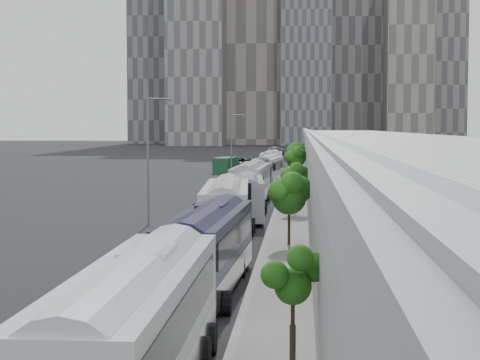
# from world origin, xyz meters

# --- Properties ---
(sidewalk) EXTENTS (10.00, 170.00, 0.12)m
(sidewalk) POSITION_xyz_m (9.00, 55.00, 0.06)
(sidewalk) COLOR gray
(sidewalk) RESTS_ON ground
(lane_line) EXTENTS (0.12, 160.00, 0.02)m
(lane_line) POSITION_xyz_m (-1.50, 55.00, 0.01)
(lane_line) COLOR gold
(lane_line) RESTS_ON ground
(depot) EXTENTS (12.45, 160.40, 7.20)m
(depot) POSITION_xyz_m (12.99, 55.00, 3.51)
(depot) COLOR gray
(depot) RESTS_ON ground
(skyline) EXTENTS (145.00, 64.00, 120.00)m
(skyline) POSITION_xyz_m (-2.90, 324.16, 50.85)
(skyline) COLOR slate
(skyline) RESTS_ON ground
(bus_0) EXTENTS (3.11, 14.05, 4.10)m
(bus_0) POSITION_xyz_m (2.12, 4.97, 1.73)
(bus_0) COLOR silver
(bus_0) RESTS_ON ground
(bus_1) EXTENTS (3.22, 13.40, 3.89)m
(bus_1) POSITION_xyz_m (2.22, 20.54, 1.64)
(bus_1) COLOR #161733
(bus_1) RESTS_ON ground
(bus_2) EXTENTS (3.73, 14.16, 4.09)m
(bus_2) POSITION_xyz_m (1.64, 35.35, 1.73)
(bus_2) COLOR silver
(bus_2) RESTS_ON ground
(bus_3) EXTENTS (3.39, 12.54, 3.62)m
(bus_3) POSITION_xyz_m (2.09, 49.18, 1.53)
(bus_3) COLOR gray
(bus_3) RESTS_ON ground
(bus_4) EXTENTS (3.22, 14.00, 4.07)m
(bus_4) POSITION_xyz_m (1.61, 61.28, 1.72)
(bus_4) COLOR #91949A
(bus_4) RESTS_ON ground
(bus_5) EXTENTS (2.84, 12.75, 3.72)m
(bus_5) POSITION_xyz_m (1.87, 76.03, 1.57)
(bus_5) COLOR black
(bus_5) RESTS_ON ground
(bus_6) EXTENTS (3.68, 12.96, 3.74)m
(bus_6) POSITION_xyz_m (2.12, 89.84, 1.58)
(bus_6) COLOR silver
(bus_6) RESTS_ON ground
(bus_7) EXTENTS (2.94, 12.98, 3.78)m
(bus_7) POSITION_xyz_m (1.61, 103.20, 1.59)
(bus_7) COLOR gray
(bus_7) RESTS_ON ground
(bus_8) EXTENTS (2.75, 12.06, 3.51)m
(bus_8) POSITION_xyz_m (1.95, 118.31, 1.48)
(bus_8) COLOR #9D9FA7
(bus_8) RESTS_ON ground
(bus_9) EXTENTS (3.60, 12.73, 3.67)m
(bus_9) POSITION_xyz_m (1.61, 131.65, 1.55)
(bus_9) COLOR black
(bus_9) RESTS_ON ground
(tree_0) EXTENTS (1.07, 1.07, 3.75)m
(tree_0) POSITION_xyz_m (6.26, 6.75, 3.09)
(tree_0) COLOR black
(tree_0) RESTS_ON ground
(tree_1) EXTENTS (2.17, 2.17, 4.53)m
(tree_1) POSITION_xyz_m (5.71, 34.35, 3.42)
(tree_1) COLOR black
(tree_1) RESTS_ON ground
(tree_2) EXTENTS (1.86, 1.86, 4.18)m
(tree_2) POSITION_xyz_m (5.87, 53.06, 3.23)
(tree_2) COLOR black
(tree_2) RESTS_ON ground
(tree_3) EXTENTS (2.15, 2.15, 4.93)m
(tree_3) POSITION_xyz_m (5.72, 80.09, 3.83)
(tree_3) COLOR black
(tree_3) RESTS_ON ground
(tree_4) EXTENTS (1.41, 1.41, 4.35)m
(tree_4) POSITION_xyz_m (6.10, 104.53, 3.57)
(tree_4) COLOR black
(tree_4) RESTS_ON ground
(tree_5) EXTENTS (2.95, 2.95, 4.80)m
(tree_5) POSITION_xyz_m (5.33, 126.63, 3.32)
(tree_5) COLOR black
(tree_5) RESTS_ON ground
(street_lamp_near) EXTENTS (2.04, 0.22, 9.73)m
(street_lamp_near) POSITION_xyz_m (-4.99, 44.30, 5.57)
(street_lamp_near) COLOR #59595E
(street_lamp_near) RESTS_ON ground
(street_lamp_far) EXTENTS (2.04, 0.22, 9.32)m
(street_lamp_far) POSITION_xyz_m (-3.61, 100.94, 5.36)
(street_lamp_far) COLOR #59595E
(street_lamp_far) RESTS_ON ground
(shipping_container) EXTENTS (3.61, 6.60, 2.55)m
(shipping_container) POSITION_xyz_m (-5.81, 112.75, 1.27)
(shipping_container) COLOR #113821
(shipping_container) RESTS_ON ground
(suv) EXTENTS (4.80, 6.97, 1.77)m
(suv) POSITION_xyz_m (-4.44, 130.53, 0.88)
(suv) COLOR black
(suv) RESTS_ON ground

